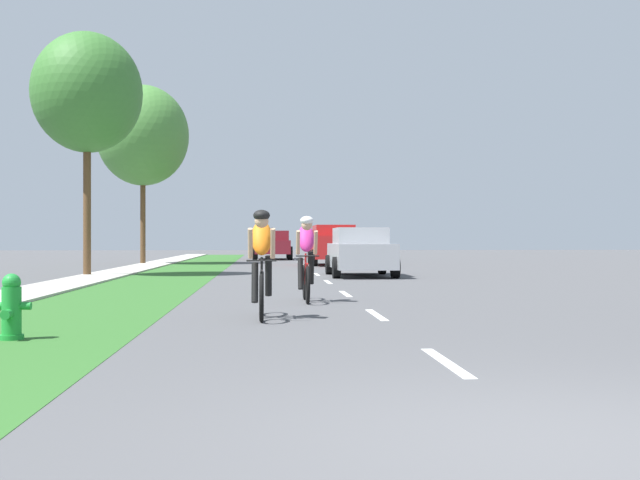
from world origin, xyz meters
TOP-DOWN VIEW (x-y plane):
  - ground_plane at (0.00, 20.00)m, footprint 120.00×120.00m
  - grass_verge at (-4.61, 20.00)m, footprint 2.78×70.00m
  - sidewalk_concrete at (-6.74, 20.00)m, footprint 1.47×70.00m
  - lane_markings_center at (0.00, 24.00)m, footprint 0.12×53.13m
  - fire_hydrant_green at (-4.61, 4.99)m, footprint 0.44×0.38m
  - cyclist_lead at (-1.75, 7.21)m, footprint 0.42×1.72m
  - cyclist_trailing at (-0.94, 10.25)m, footprint 0.42×1.72m
  - sedan_silver at (1.29, 20.36)m, footprint 1.98×4.30m
  - suv_red at (1.37, 31.04)m, footprint 2.15×4.70m
  - pickup_maroon at (-1.28, 41.16)m, footprint 2.22×5.10m
  - street_tree_near at (-7.29, 20.99)m, footprint 3.44×3.44m
  - street_tree_far at (-7.35, 32.78)m, footprint 4.23×4.23m

SIDE VIEW (x-z plane):
  - ground_plane at x=0.00m, z-range 0.00..0.00m
  - grass_verge at x=-4.61m, z-range 0.00..0.01m
  - lane_markings_center at x=0.00m, z-range 0.00..0.01m
  - sidewalk_concrete at x=-6.74m, z-range -0.05..0.06m
  - fire_hydrant_green at x=-4.61m, z-range -0.01..0.75m
  - sedan_silver at x=1.29m, z-range 0.01..1.53m
  - cyclist_lead at x=-1.75m, z-range 0.02..1.60m
  - cyclist_trailing at x=-0.94m, z-range 0.02..1.60m
  - pickup_maroon at x=-1.28m, z-range 0.01..1.65m
  - suv_red at x=1.37m, z-range 0.05..1.84m
  - street_tree_near at x=-7.29m, z-range 1.92..9.59m
  - street_tree_far at x=-7.35m, z-range 1.81..10.12m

